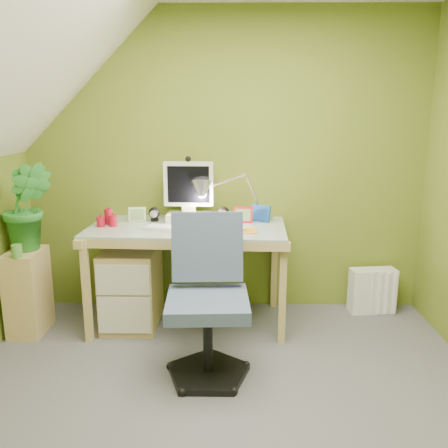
{
  "coord_description": "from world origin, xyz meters",
  "views": [
    {
      "loc": [
        0.05,
        -2.2,
        1.62
      ],
      "look_at": [
        0.0,
        1.0,
        0.85
      ],
      "focal_mm": 38.0,
      "sensor_mm": 36.0,
      "label": 1
    }
  ],
  "objects_px": {
    "desk": "(188,275)",
    "monitor": "(189,189)",
    "side_ledge": "(28,292)",
    "radiator": "(372,290)",
    "task_chair": "(208,301)",
    "potted_plant": "(28,206)",
    "desk_lamp": "(247,186)"
  },
  "relations": [
    {
      "from": "desk",
      "to": "radiator",
      "type": "bearing_deg",
      "value": 11.67
    },
    {
      "from": "side_ledge",
      "to": "potted_plant",
      "type": "xyz_separation_m",
      "value": [
        0.04,
        0.05,
        0.64
      ]
    },
    {
      "from": "potted_plant",
      "to": "radiator",
      "type": "height_order",
      "value": "potted_plant"
    },
    {
      "from": "desk_lamp",
      "to": "potted_plant",
      "type": "bearing_deg",
      "value": -168.61
    },
    {
      "from": "side_ledge",
      "to": "radiator",
      "type": "height_order",
      "value": "side_ledge"
    },
    {
      "from": "side_ledge",
      "to": "radiator",
      "type": "xyz_separation_m",
      "value": [
        2.66,
        0.4,
        -0.13
      ]
    },
    {
      "from": "monitor",
      "to": "radiator",
      "type": "height_order",
      "value": "monitor"
    },
    {
      "from": "desk_lamp",
      "to": "potted_plant",
      "type": "xyz_separation_m",
      "value": [
        -1.59,
        -0.3,
        -0.1
      ]
    },
    {
      "from": "radiator",
      "to": "side_ledge",
      "type": "bearing_deg",
      "value": -178.38
    },
    {
      "from": "desk_lamp",
      "to": "radiator",
      "type": "relative_size",
      "value": 1.48
    },
    {
      "from": "desk_lamp",
      "to": "potted_plant",
      "type": "relative_size",
      "value": 0.85
    },
    {
      "from": "monitor",
      "to": "task_chair",
      "type": "bearing_deg",
      "value": -76.99
    },
    {
      "from": "desk",
      "to": "potted_plant",
      "type": "distance_m",
      "value": 1.27
    },
    {
      "from": "desk",
      "to": "task_chair",
      "type": "height_order",
      "value": "task_chair"
    },
    {
      "from": "potted_plant",
      "to": "task_chair",
      "type": "height_order",
      "value": "potted_plant"
    },
    {
      "from": "desk",
      "to": "potted_plant",
      "type": "relative_size",
      "value": 2.27
    },
    {
      "from": "desk_lamp",
      "to": "monitor",
      "type": "bearing_deg",
      "value": -179.35
    },
    {
      "from": "monitor",
      "to": "task_chair",
      "type": "distance_m",
      "value": 1.1
    },
    {
      "from": "side_ledge",
      "to": "radiator",
      "type": "relative_size",
      "value": 1.71
    },
    {
      "from": "task_chair",
      "to": "desk",
      "type": "bearing_deg",
      "value": 101.15
    },
    {
      "from": "desk",
      "to": "task_chair",
      "type": "distance_m",
      "value": 0.8
    },
    {
      "from": "monitor",
      "to": "side_ledge",
      "type": "height_order",
      "value": "monitor"
    },
    {
      "from": "side_ledge",
      "to": "monitor",
      "type": "bearing_deg",
      "value": 16.66
    },
    {
      "from": "side_ledge",
      "to": "potted_plant",
      "type": "relative_size",
      "value": 0.98
    },
    {
      "from": "side_ledge",
      "to": "potted_plant",
      "type": "height_order",
      "value": "potted_plant"
    },
    {
      "from": "task_chair",
      "to": "radiator",
      "type": "xyz_separation_m",
      "value": [
        1.3,
        1.0,
        -0.32
      ]
    },
    {
      "from": "desk",
      "to": "potted_plant",
      "type": "xyz_separation_m",
      "value": [
        -1.14,
        -0.12,
        0.56
      ]
    },
    {
      "from": "desk",
      "to": "desk_lamp",
      "type": "height_order",
      "value": "desk_lamp"
    },
    {
      "from": "potted_plant",
      "to": "task_chair",
      "type": "relative_size",
      "value": 0.64
    },
    {
      "from": "task_chair",
      "to": "potted_plant",
      "type": "bearing_deg",
      "value": 151.32
    },
    {
      "from": "desk",
      "to": "monitor",
      "type": "distance_m",
      "value": 0.66
    },
    {
      "from": "potted_plant",
      "to": "task_chair",
      "type": "bearing_deg",
      "value": -26.19
    }
  ]
}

